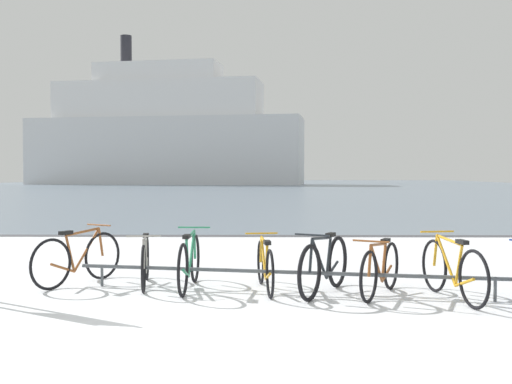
{
  "coord_description": "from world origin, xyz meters",
  "views": [
    {
      "loc": [
        1.01,
        -4.8,
        1.59
      ],
      "look_at": [
        0.87,
        6.61,
        1.22
      ],
      "focal_mm": 41.63,
      "sensor_mm": 36.0,
      "label": 1
    }
  ],
  "objects_px": {
    "bicycle_3": "(265,265)",
    "ferry_ship": "(163,134)",
    "bicycle_1": "(145,261)",
    "bicycle_2": "(189,262)",
    "bicycle_5": "(380,269)",
    "bicycle_4": "(324,266)",
    "bicycle_0": "(78,258)",
    "bicycle_6": "(452,270)"
  },
  "relations": [
    {
      "from": "bicycle_3",
      "to": "ferry_ship",
      "type": "relative_size",
      "value": 0.04
    },
    {
      "from": "bicycle_1",
      "to": "bicycle_2",
      "type": "relative_size",
      "value": 0.93
    },
    {
      "from": "bicycle_1",
      "to": "bicycle_5",
      "type": "height_order",
      "value": "bicycle_5"
    },
    {
      "from": "bicycle_1",
      "to": "bicycle_5",
      "type": "relative_size",
      "value": 1.11
    },
    {
      "from": "bicycle_4",
      "to": "ferry_ship",
      "type": "xyz_separation_m",
      "value": [
        -14.35,
        72.87,
        6.44
      ]
    },
    {
      "from": "bicycle_0",
      "to": "bicycle_4",
      "type": "bearing_deg",
      "value": -10.4
    },
    {
      "from": "bicycle_0",
      "to": "bicycle_6",
      "type": "distance_m",
      "value": 5.08
    },
    {
      "from": "bicycle_5",
      "to": "bicycle_6",
      "type": "distance_m",
      "value": 0.88
    },
    {
      "from": "bicycle_2",
      "to": "bicycle_3",
      "type": "height_order",
      "value": "bicycle_2"
    },
    {
      "from": "bicycle_1",
      "to": "bicycle_0",
      "type": "bearing_deg",
      "value": 173.19
    },
    {
      "from": "bicycle_3",
      "to": "bicycle_5",
      "type": "distance_m",
      "value": 1.52
    },
    {
      "from": "bicycle_2",
      "to": "ferry_ship",
      "type": "xyz_separation_m",
      "value": [
        -12.55,
        72.58,
        6.44
      ]
    },
    {
      "from": "bicycle_1",
      "to": "bicycle_6",
      "type": "distance_m",
      "value": 4.1
    },
    {
      "from": "bicycle_3",
      "to": "bicycle_6",
      "type": "xyz_separation_m",
      "value": [
        2.34,
        -0.54,
        0.03
      ]
    },
    {
      "from": "ferry_ship",
      "to": "bicycle_5",
      "type": "bearing_deg",
      "value": -78.34
    },
    {
      "from": "bicycle_6",
      "to": "bicycle_5",
      "type": "bearing_deg",
      "value": 165.66
    },
    {
      "from": "bicycle_2",
      "to": "ferry_ship",
      "type": "relative_size",
      "value": 0.05
    },
    {
      "from": "bicycle_2",
      "to": "bicycle_3",
      "type": "xyz_separation_m",
      "value": [
        1.03,
        -0.08,
        -0.03
      ]
    },
    {
      "from": "bicycle_4",
      "to": "bicycle_6",
      "type": "relative_size",
      "value": 0.92
    },
    {
      "from": "bicycle_1",
      "to": "bicycle_2",
      "type": "xyz_separation_m",
      "value": [
        0.65,
        -0.22,
        0.03
      ]
    },
    {
      "from": "bicycle_4",
      "to": "bicycle_5",
      "type": "bearing_deg",
      "value": -9.32
    },
    {
      "from": "bicycle_2",
      "to": "ferry_ship",
      "type": "height_order",
      "value": "ferry_ship"
    },
    {
      "from": "bicycle_3",
      "to": "bicycle_6",
      "type": "height_order",
      "value": "bicycle_6"
    },
    {
      "from": "bicycle_0",
      "to": "bicycle_5",
      "type": "relative_size",
      "value": 1.02
    },
    {
      "from": "bicycle_6",
      "to": "bicycle_3",
      "type": "bearing_deg",
      "value": 166.95
    },
    {
      "from": "ferry_ship",
      "to": "bicycle_1",
      "type": "bearing_deg",
      "value": -80.66
    },
    {
      "from": "bicycle_1",
      "to": "bicycle_4",
      "type": "height_order",
      "value": "bicycle_4"
    },
    {
      "from": "bicycle_0",
      "to": "bicycle_4",
      "type": "xyz_separation_m",
      "value": [
        3.43,
        -0.63,
        -0.0
      ]
    },
    {
      "from": "bicycle_1",
      "to": "bicycle_6",
      "type": "relative_size",
      "value": 0.94
    },
    {
      "from": "bicycle_1",
      "to": "bicycle_5",
      "type": "distance_m",
      "value": 3.22
    },
    {
      "from": "bicycle_4",
      "to": "bicycle_6",
      "type": "distance_m",
      "value": 1.6
    },
    {
      "from": "bicycle_2",
      "to": "bicycle_4",
      "type": "distance_m",
      "value": 1.83
    },
    {
      "from": "bicycle_1",
      "to": "ferry_ship",
      "type": "relative_size",
      "value": 0.04
    },
    {
      "from": "bicycle_0",
      "to": "bicycle_5",
      "type": "distance_m",
      "value": 4.21
    },
    {
      "from": "bicycle_3",
      "to": "bicycle_4",
      "type": "relative_size",
      "value": 1.03
    },
    {
      "from": "bicycle_1",
      "to": "bicycle_6",
      "type": "height_order",
      "value": "bicycle_6"
    },
    {
      "from": "bicycle_1",
      "to": "bicycle_2",
      "type": "height_order",
      "value": "bicycle_2"
    },
    {
      "from": "bicycle_1",
      "to": "bicycle_6",
      "type": "xyz_separation_m",
      "value": [
        4.01,
        -0.85,
        0.03
      ]
    },
    {
      "from": "bicycle_5",
      "to": "ferry_ship",
      "type": "bearing_deg",
      "value": 101.66
    },
    {
      "from": "bicycle_2",
      "to": "bicycle_6",
      "type": "xyz_separation_m",
      "value": [
        3.37,
        -0.62,
        0.0
      ]
    },
    {
      "from": "bicycle_1",
      "to": "ferry_ship",
      "type": "xyz_separation_m",
      "value": [
        -11.9,
        72.36,
        6.47
      ]
    },
    {
      "from": "bicycle_1",
      "to": "bicycle_5",
      "type": "bearing_deg",
      "value": -11.26
    }
  ]
}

